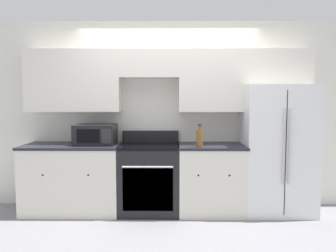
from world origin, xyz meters
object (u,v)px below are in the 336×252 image
refrigerator (276,149)px  microwave (96,134)px  oven_range (149,178)px  bottle (200,138)px

refrigerator → microwave: 2.44m
oven_range → bottle: size_ratio=3.67×
oven_range → microwave: microwave is taller
microwave → bottle: bottle is taller
oven_range → bottle: bearing=-17.4°
oven_range → microwave: size_ratio=2.02×
bottle → refrigerator: bearing=14.9°
microwave → oven_range: bearing=-1.9°
microwave → bottle: 1.39m
bottle → microwave: bearing=170.5°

